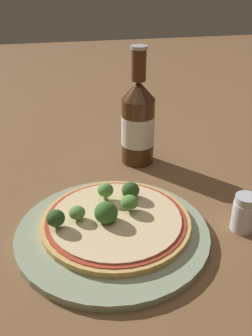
% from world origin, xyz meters
% --- Properties ---
extents(ground_plane, '(3.00, 3.00, 0.00)m').
position_xyz_m(ground_plane, '(0.00, 0.00, 0.00)').
color(ground_plane, brown).
extents(plate, '(0.30, 0.30, 0.01)m').
position_xyz_m(plate, '(0.00, -0.02, 0.01)').
color(plate, '#93A384').
rests_on(plate, ground_plane).
extents(pizza, '(0.23, 0.23, 0.01)m').
position_xyz_m(pizza, '(0.01, -0.01, 0.02)').
color(pizza, tan).
rests_on(pizza, plate).
extents(broccoli_floret_0, '(0.03, 0.03, 0.03)m').
position_xyz_m(broccoli_floret_0, '(0.04, 0.04, 0.04)').
color(broccoli_floret_0, '#6B8E51').
rests_on(broccoli_floret_0, pizza).
extents(broccoli_floret_1, '(0.03, 0.03, 0.03)m').
position_xyz_m(broccoli_floret_1, '(-0.08, -0.01, 0.04)').
color(broccoli_floret_1, '#6B8E51').
rests_on(broccoli_floret_1, pizza).
extents(broccoli_floret_2, '(0.04, 0.04, 0.03)m').
position_xyz_m(broccoli_floret_2, '(-0.01, -0.01, 0.04)').
color(broccoli_floret_2, '#6B8E51').
rests_on(broccoli_floret_2, pizza).
extents(broccoli_floret_3, '(0.03, 0.03, 0.03)m').
position_xyz_m(broccoli_floret_3, '(0.03, 0.01, 0.04)').
color(broccoli_floret_3, '#6B8E51').
rests_on(broccoli_floret_3, pizza).
extents(broccoli_floret_4, '(0.03, 0.03, 0.02)m').
position_xyz_m(broccoli_floret_4, '(-0.05, -0.00, 0.04)').
color(broccoli_floret_4, '#6B8E51').
rests_on(broccoli_floret_4, pizza).
extents(broccoli_floret_5, '(0.03, 0.03, 0.03)m').
position_xyz_m(broccoli_floret_5, '(0.00, 0.05, 0.04)').
color(broccoli_floret_5, '#6B8E51').
rests_on(broccoli_floret_5, pizza).
extents(beer_bottle, '(0.07, 0.07, 0.24)m').
position_xyz_m(beer_bottle, '(0.09, 0.22, 0.09)').
color(beer_bottle, '#472814').
rests_on(beer_bottle, ground_plane).
extents(pepper_shaker, '(0.04, 0.04, 0.06)m').
position_xyz_m(pepper_shaker, '(0.20, -0.04, 0.03)').
color(pepper_shaker, silver).
rests_on(pepper_shaker, ground_plane).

